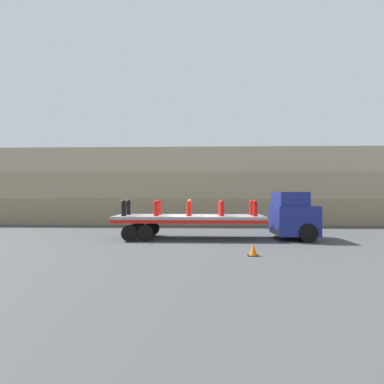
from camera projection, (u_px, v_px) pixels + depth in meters
The scene contains 17 objects.
ground_plane at pixel (189, 238), 17.78m from camera, with size 120.00×120.00×0.00m, color #3F4244.
rock_cliff at pixel (193, 186), 26.84m from camera, with size 60.00×3.30×6.69m.
truck_cab at pixel (294, 215), 17.59m from camera, with size 2.32×2.75×2.76m.
flatbed_trailer at pixel (180, 220), 17.81m from camera, with size 8.78×2.62×1.37m.
fire_hydrant_black_near_0 at pixel (124, 208), 17.36m from camera, with size 0.33×0.47×0.93m.
fire_hydrant_black_far_0 at pixel (128, 207), 18.47m from camera, with size 0.33×0.47×0.93m.
fire_hydrant_red_near_1 at pixel (156, 208), 17.30m from camera, with size 0.33×0.47×0.93m.
fire_hydrant_red_far_1 at pixel (159, 207), 18.41m from camera, with size 0.33×0.47×0.93m.
fire_hydrant_red_near_2 at pixel (189, 208), 17.24m from camera, with size 0.33×0.47×0.93m.
fire_hydrant_red_far_2 at pixel (190, 207), 18.35m from camera, with size 0.33×0.47×0.93m.
fire_hydrant_red_near_3 at pixel (222, 208), 17.18m from camera, with size 0.33×0.47×0.93m.
fire_hydrant_red_far_3 at pixel (221, 207), 18.29m from camera, with size 0.33×0.47×0.93m.
fire_hydrant_red_near_4 at pixel (255, 208), 17.11m from camera, with size 0.33×0.47×0.93m.
fire_hydrant_red_far_4 at pixel (252, 208), 18.23m from camera, with size 0.33×0.47×0.93m.
cargo_strap_rear at pixel (126, 200), 17.92m from camera, with size 0.05×2.73×0.01m.
cargo_strap_middle at pixel (189, 200), 17.80m from camera, with size 0.05×2.73×0.01m.
traffic_cone at pixel (253, 250), 12.84m from camera, with size 0.46×0.46×0.54m.
Camera 1 is at (0.74, -17.78, 2.66)m, focal length 28.00 mm.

